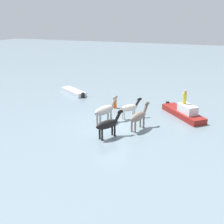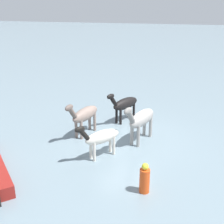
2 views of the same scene
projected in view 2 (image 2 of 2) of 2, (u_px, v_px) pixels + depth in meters
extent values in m
plane|color=gray|center=(129.00, 137.00, 14.62)|extent=(142.68, 142.68, 0.00)
ellipsoid|color=#9E9993|center=(142.00, 118.00, 13.90)|extent=(2.17, 1.28, 0.70)
cylinder|color=#9E9993|center=(138.00, 135.00, 13.53)|extent=(0.15, 0.15, 1.15)
cylinder|color=#9E9993|center=(132.00, 133.00, 13.70)|extent=(0.15, 0.15, 1.15)
cylinder|color=#9E9993|center=(151.00, 126.00, 14.51)|extent=(0.15, 0.15, 1.15)
cylinder|color=#9E9993|center=(144.00, 124.00, 14.68)|extent=(0.15, 0.15, 1.15)
cylinder|color=slate|center=(130.00, 116.00, 12.87)|extent=(0.68, 0.44, 0.77)
ellipsoid|color=slate|center=(128.00, 111.00, 12.59)|extent=(0.62, 0.42, 0.31)
ellipsoid|color=gray|center=(85.00, 114.00, 14.64)|extent=(2.02, 1.11, 0.65)
cylinder|color=gray|center=(81.00, 129.00, 14.29)|extent=(0.14, 0.14, 1.07)
cylinder|color=gray|center=(76.00, 127.00, 14.43)|extent=(0.14, 0.14, 1.07)
cylinder|color=gray|center=(95.00, 121.00, 15.22)|extent=(0.14, 0.14, 1.07)
cylinder|color=gray|center=(90.00, 120.00, 15.37)|extent=(0.14, 0.14, 1.07)
cylinder|color=#63544C|center=(72.00, 112.00, 13.66)|extent=(0.63, 0.39, 0.71)
ellipsoid|color=#63544C|center=(69.00, 108.00, 13.39)|extent=(0.57, 0.37, 0.28)
ellipsoid|color=silver|center=(102.00, 137.00, 12.55)|extent=(1.59, 1.47, 0.56)
cylinder|color=silver|center=(94.00, 151.00, 12.34)|extent=(0.12, 0.12, 0.93)
cylinder|color=silver|center=(91.00, 149.00, 12.55)|extent=(0.12, 0.12, 0.93)
cylinder|color=silver|center=(114.00, 145.00, 12.89)|extent=(0.12, 0.12, 0.93)
cylinder|color=silver|center=(110.00, 142.00, 13.10)|extent=(0.12, 0.12, 0.93)
cylinder|color=black|center=(84.00, 134.00, 11.94)|extent=(0.51, 0.48, 0.62)
ellipsoid|color=black|center=(80.00, 129.00, 11.75)|extent=(0.47, 0.45, 0.25)
ellipsoid|color=black|center=(125.00, 104.00, 16.26)|extent=(1.86, 1.40, 0.62)
cylinder|color=black|center=(121.00, 116.00, 15.97)|extent=(0.14, 0.14, 1.02)
cylinder|color=black|center=(117.00, 114.00, 16.16)|extent=(0.14, 0.14, 1.02)
cylinder|color=black|center=(134.00, 110.00, 16.71)|extent=(0.14, 0.14, 1.02)
cylinder|color=black|center=(130.00, 109.00, 16.91)|extent=(0.14, 0.14, 1.02)
cylinder|color=black|center=(113.00, 101.00, 15.46)|extent=(0.59, 0.47, 0.68)
ellipsoid|color=black|center=(111.00, 96.00, 15.23)|extent=(0.54, 0.44, 0.27)
cylinder|color=#E54C19|center=(145.00, 181.00, 10.35)|extent=(0.36, 0.36, 0.90)
sphere|color=yellow|center=(145.00, 166.00, 10.15)|extent=(0.24, 0.24, 0.24)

